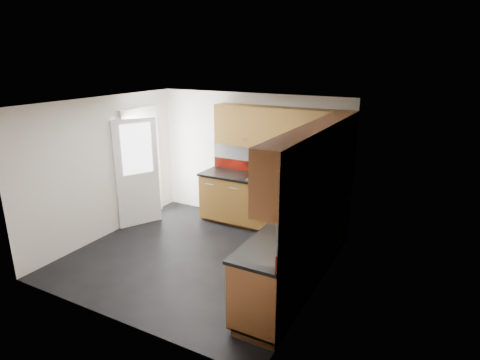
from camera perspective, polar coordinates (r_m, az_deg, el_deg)
The scene contains 14 objects.
room at distance 5.92m, azimuth -6.22°, elevation 2.14°, with size 4.00×3.80×2.64m.
base_cabinets at distance 6.39m, azimuth 5.77°, elevation -6.78°, with size 2.70×3.20×0.95m.
countertop at distance 6.21m, azimuth 5.74°, elevation -2.73°, with size 2.72×3.22×0.04m.
backsplash at distance 6.24m, azimuth 8.50°, elevation 0.07°, with size 2.70×3.20×0.54m.
upper_cabinets at distance 5.96m, azimuth 7.85°, elevation 5.55°, with size 2.50×3.20×0.72m.
extractor_hood at distance 7.15m, azimuth 4.26°, elevation 3.03°, with size 0.60×0.33×0.40m, color brown.
glass_cabinet at distance 6.08m, azimuth 13.08°, elevation 5.75°, with size 0.32×0.80×0.66m.
back_door at distance 7.68m, azimuth -13.98°, elevation 1.67°, with size 0.42×1.19×2.04m.
gas_hob at distance 7.09m, azimuth 3.65°, elevation 0.19°, with size 0.58×0.51×0.04m.
utensil_pot at distance 7.21m, azimuth 5.31°, elevation 1.13°, with size 0.12×0.12×0.44m.
toaster at distance 7.07m, azimuth 5.67°, elevation 0.70°, with size 0.26×0.17×0.18m.
food_processor at distance 6.15m, azimuth 11.78°, elevation -1.51°, with size 0.20×0.20×0.33m.
paper_towel at distance 5.43m, azimuth 9.88°, elevation -4.35°, with size 0.11×0.11×0.24m, color white.
orange_cloth at distance 6.35m, azimuth 11.92°, elevation -2.28°, with size 0.15×0.13×0.02m, color #DA4818.
Camera 1 is at (3.25, -4.70, 3.04)m, focal length 30.00 mm.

